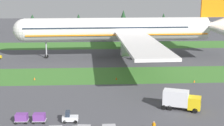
{
  "coord_description": "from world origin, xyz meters",
  "views": [
    {
      "loc": [
        -2.03,
        -42.08,
        21.63
      ],
      "look_at": [
        2.07,
        33.43,
        4.0
      ],
      "focal_mm": 51.38,
      "sensor_mm": 36.0,
      "label": 1
    }
  ],
  "objects": [
    {
      "name": "grass_strip_far",
      "position": [
        0.0,
        81.34,
        0.0
      ],
      "size": [
        320.0,
        16.21,
        0.01
      ],
      "primitive_type": "cube",
      "color": "#3D752D",
      "rests_on": "ground"
    },
    {
      "name": "taxiway_marker_2",
      "position": [
        3.08,
        32.67,
        0.33
      ],
      "size": [
        0.44,
        0.44,
        0.66
      ],
      "primitive_type": "cone",
      "color": "orange",
      "rests_on": "ground"
    },
    {
      "name": "taxiway_marker_0",
      "position": [
        21.34,
        29.36,
        0.29
      ],
      "size": [
        0.44,
        0.44,
        0.58
      ],
      "primitive_type": "cone",
      "color": "orange",
      "rests_on": "ground"
    },
    {
      "name": "airliner",
      "position": [
        7.26,
        59.2,
        9.01
      ],
      "size": [
        69.33,
        85.24,
        25.12
      ],
      "rotation": [
        0.0,
        0.0,
        1.6
      ],
      "color": "silver",
      "rests_on": "ground"
    },
    {
      "name": "ground_crew_marshaller",
      "position": [
        16.13,
        12.3,
        0.95
      ],
      "size": [
        0.53,
        0.36,
        1.74
      ],
      "rotation": [
        0.0,
        0.0,
        0.33
      ],
      "color": "black",
      "rests_on": "ground"
    },
    {
      "name": "cargo_dolly_lead",
      "position": [
        -11.34,
        7.88,
        0.92
      ],
      "size": [
        2.25,
        1.57,
        1.55
      ],
      "rotation": [
        0.0,
        0.0,
        -1.6
      ],
      "color": "#A3A3A8",
      "rests_on": "ground"
    },
    {
      "name": "ground_crew_loader",
      "position": [
        6.91,
        3.4,
        0.95
      ],
      "size": [
        0.53,
        0.36,
        1.74
      ],
      "rotation": [
        0.0,
        0.0,
        5.9
      ],
      "color": "black",
      "rests_on": "ground"
    },
    {
      "name": "grass_strip_near",
      "position": [
        0.0,
        36.92,
        0.0
      ],
      "size": [
        320.0,
        16.21,
        0.01
      ],
      "primitive_type": "cube",
      "color": "#3D752D",
      "rests_on": "ground"
    },
    {
      "name": "baggage_tug",
      "position": [
        -6.32,
        7.72,
        0.81
      ],
      "size": [
        2.64,
        1.38,
        1.97
      ],
      "rotation": [
        0.0,
        0.0,
        -1.6
      ],
      "color": "silver",
      "rests_on": "ground"
    },
    {
      "name": "distant_tree_line",
      "position": [
        -1.47,
        120.13,
        6.91
      ],
      "size": [
        199.15,
        11.33,
        11.99
      ],
      "color": "#4C3823",
      "rests_on": "ground"
    },
    {
      "name": "taxiway_marker_1",
      "position": [
        -16.81,
        33.69,
        0.31
      ],
      "size": [
        0.44,
        0.44,
        0.61
      ],
      "primitive_type": "cone",
      "color": "orange",
      "rests_on": "ground"
    },
    {
      "name": "cargo_dolly_second",
      "position": [
        -14.24,
        7.97,
        0.92
      ],
      "size": [
        2.25,
        1.57,
        1.55
      ],
      "rotation": [
        0.0,
        0.0,
        -1.6
      ],
      "color": "#A3A3A8",
      "rests_on": "ground"
    },
    {
      "name": "catering_truck",
      "position": [
        13.47,
        12.32,
        1.95
      ],
      "size": [
        7.31,
        4.68,
        3.58
      ],
      "rotation": [
        0.0,
        0.0,
        -1.94
      ],
      "color": "yellow",
      "rests_on": "ground"
    }
  ]
}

